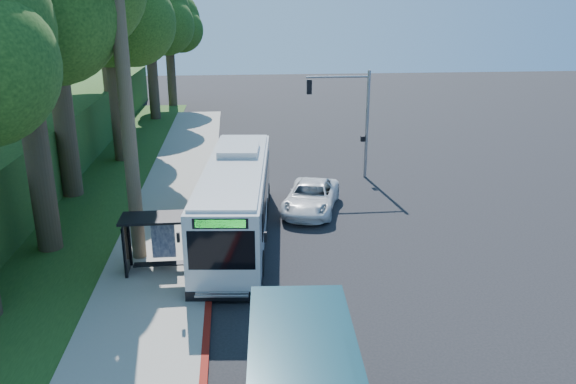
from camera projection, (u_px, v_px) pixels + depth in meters
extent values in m
plane|color=black|center=(316.00, 238.00, 27.43)|extent=(140.00, 140.00, 0.00)
cube|color=gray|center=(164.00, 243.00, 26.71)|extent=(4.50, 70.00, 0.12)
cube|color=maroon|center=(210.00, 280.00, 23.15)|extent=(0.25, 30.00, 0.13)
cube|color=#234719|center=(69.00, 212.00, 30.89)|extent=(8.00, 70.00, 0.06)
cube|color=black|center=(159.00, 218.00, 23.14)|extent=(3.20, 1.50, 0.10)
cube|color=black|center=(126.00, 248.00, 23.41)|extent=(0.06, 1.30, 2.20)
cube|color=navy|center=(163.00, 239.00, 24.19)|extent=(1.00, 0.12, 1.70)
cube|color=black|center=(163.00, 264.00, 23.69)|extent=(2.40, 0.40, 0.06)
cube|color=black|center=(130.00, 242.00, 23.98)|extent=(0.08, 0.08, 2.40)
cube|color=black|center=(196.00, 240.00, 24.25)|extent=(0.08, 0.08, 2.40)
cube|color=black|center=(125.00, 254.00, 22.84)|extent=(0.08, 0.08, 2.40)
cube|color=black|center=(194.00, 251.00, 23.11)|extent=(0.08, 0.08, 2.40)
cylinder|color=gray|center=(197.00, 259.00, 21.72)|extent=(0.06, 0.06, 3.00)
cube|color=white|center=(195.00, 225.00, 21.28)|extent=(0.35, 0.04, 0.55)
cylinder|color=gray|center=(367.00, 125.00, 36.23)|extent=(0.20, 0.20, 7.00)
cylinder|color=gray|center=(338.00, 77.00, 35.07)|extent=(4.00, 0.14, 0.14)
cube|color=black|center=(309.00, 87.00, 35.08)|extent=(0.30, 0.30, 0.90)
cube|color=black|center=(363.00, 139.00, 36.49)|extent=(0.25, 0.25, 0.35)
cylinder|color=#4C3F2D|center=(127.00, 115.00, 23.18)|extent=(0.60, 0.60, 13.00)
cylinder|color=#382B1E|center=(35.00, 139.00, 24.58)|extent=(1.10, 1.10, 10.50)
sphere|color=#13360E|center=(49.00, 14.00, 21.95)|extent=(5.60, 5.60, 5.60)
cylinder|color=#382B1E|center=(61.00, 96.00, 31.82)|extent=(1.18, 1.18, 11.90)
cylinder|color=#382B1E|center=(116.00, 94.00, 39.85)|extent=(1.06, 1.06, 9.80)
sphere|color=#13360E|center=(108.00, 4.00, 37.95)|extent=(8.40, 8.40, 8.40)
sphere|color=#13360E|center=(132.00, 22.00, 37.28)|extent=(5.88, 5.88, 5.88)
sphere|color=#13360E|center=(92.00, 17.00, 39.46)|extent=(5.46, 5.46, 5.46)
cylinder|color=#382B1E|center=(109.00, 72.00, 46.99)|extent=(1.14, 1.14, 11.20)
sphere|color=#13360E|center=(123.00, 1.00, 44.05)|extent=(6.72, 6.72, 6.72)
cylinder|color=#382B1E|center=(153.00, 73.00, 55.12)|extent=(1.02, 1.02, 9.10)
sphere|color=#13360E|center=(148.00, 14.00, 53.36)|extent=(8.00, 8.00, 8.00)
sphere|color=#13360E|center=(165.00, 25.00, 52.71)|extent=(5.60, 5.60, 5.60)
sphere|color=#13360E|center=(136.00, 22.00, 54.79)|extent=(5.20, 5.20, 5.20)
cylinder|color=#382B1E|center=(171.00, 68.00, 62.88)|extent=(0.98, 0.98, 8.40)
sphere|color=#13360E|center=(168.00, 20.00, 61.26)|extent=(7.00, 7.00, 7.00)
sphere|color=#13360E|center=(181.00, 30.00, 60.70)|extent=(4.90, 4.90, 4.90)
sphere|color=#13360E|center=(158.00, 27.00, 62.52)|extent=(4.55, 4.55, 4.55)
cube|color=silver|center=(236.00, 198.00, 27.10)|extent=(4.10, 13.60, 3.18)
cube|color=black|center=(237.00, 230.00, 27.62)|extent=(4.14, 13.67, 0.39)
cube|color=black|center=(237.00, 188.00, 27.53)|extent=(3.89, 10.67, 1.23)
cube|color=black|center=(221.00, 250.00, 20.72)|extent=(2.51, 0.37, 1.56)
cube|color=black|center=(245.00, 156.00, 33.29)|extent=(2.28, 0.35, 1.12)
cube|color=#19E533|center=(220.00, 223.00, 20.38)|extent=(1.85, 0.29, 0.31)
cube|color=silver|center=(235.00, 165.00, 26.58)|extent=(3.81, 12.91, 0.13)
cube|color=silver|center=(239.00, 150.00, 28.64)|extent=(2.25, 2.97, 0.39)
cylinder|color=black|center=(198.00, 263.00, 23.47)|extent=(0.44, 1.14, 1.12)
cylinder|color=black|center=(260.00, 263.00, 23.49)|extent=(0.44, 1.14, 1.12)
cylinder|color=black|center=(222.00, 193.00, 32.37)|extent=(0.44, 1.14, 1.12)
cylinder|color=black|center=(266.00, 193.00, 32.38)|extent=(0.44, 1.14, 1.12)
cube|color=black|center=(297.00, 321.00, 16.23)|extent=(2.07, 0.25, 1.01)
cube|color=#0A2C37|center=(307.00, 366.00, 12.01)|extent=(1.97, 2.64, 0.35)
imported|color=silver|center=(311.00, 197.00, 30.96)|extent=(4.16, 6.22, 1.58)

